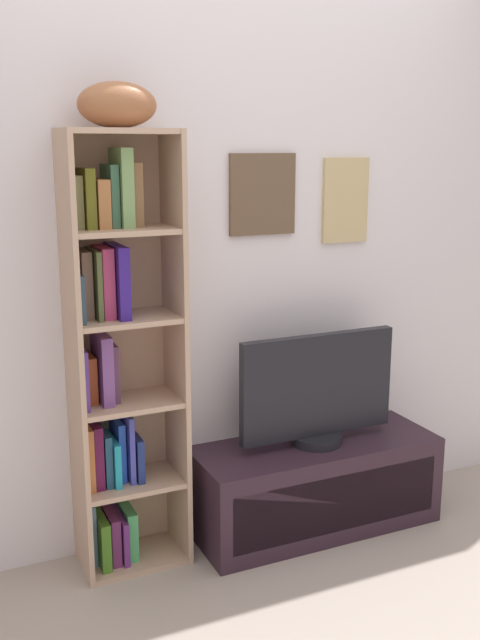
{
  "coord_description": "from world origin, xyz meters",
  "views": [
    {
      "loc": [
        -1.16,
        -1.65,
        1.63
      ],
      "look_at": [
        -0.01,
        0.85,
        0.98
      ],
      "focal_mm": 41.33,
      "sensor_mm": 36.0,
      "label": 1
    }
  ],
  "objects_px": {
    "television": "(318,391)",
    "bookshelf": "(115,361)",
    "tv_stand": "(315,485)",
    "football": "(117,105)"
  },
  "relations": [
    {
      "from": "television",
      "to": "bookshelf",
      "type": "bearing_deg",
      "value": 173.52
    },
    {
      "from": "football",
      "to": "television",
      "type": "bearing_deg",
      "value": -4.73
    },
    {
      "from": "football",
      "to": "tv_stand",
      "type": "xyz_separation_m",
      "value": [
        0.81,
        -0.07,
        -1.58
      ]
    },
    {
      "from": "football",
      "to": "television",
      "type": "distance_m",
      "value": 1.4
    },
    {
      "from": "bookshelf",
      "to": "football",
      "type": "distance_m",
      "value": 0.94
    },
    {
      "from": "football",
      "to": "tv_stand",
      "type": "distance_m",
      "value": 1.77
    },
    {
      "from": "bookshelf",
      "to": "television",
      "type": "height_order",
      "value": "bookshelf"
    },
    {
      "from": "bookshelf",
      "to": "football",
      "type": "bearing_deg",
      "value": -37.72
    },
    {
      "from": "bookshelf",
      "to": "tv_stand",
      "type": "height_order",
      "value": "bookshelf"
    },
    {
      "from": "tv_stand",
      "to": "television",
      "type": "relative_size",
      "value": 1.51
    }
  ]
}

